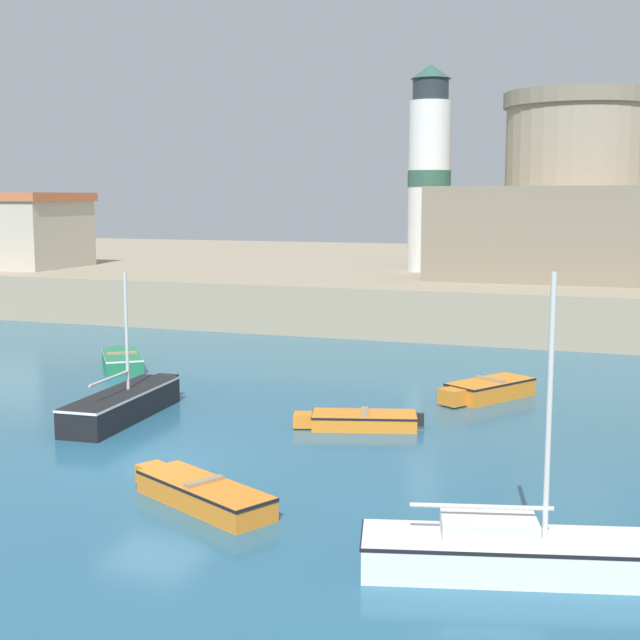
{
  "coord_description": "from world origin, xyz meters",
  "views": [
    {
      "loc": [
        11.16,
        -19.01,
        6.62
      ],
      "look_at": [
        0.06,
        12.46,
        2.0
      ],
      "focal_mm": 50.0,
      "sensor_mm": 36.0,
      "label": 1
    }
  ],
  "objects_px": {
    "harbor_shed_mid_row": "(20,230)",
    "lighthouse": "(429,173)",
    "sailboat_white_7": "(525,551)",
    "sailboat_black_8": "(124,403)",
    "dinghy_orange_1": "(488,389)",
    "fortress": "(575,213)",
    "dinghy_green_5": "(122,360)",
    "dinghy_orange_3": "(201,492)",
    "dinghy_orange_2": "(361,420)"
  },
  "relations": [
    {
      "from": "dinghy_green_5",
      "to": "sailboat_black_8",
      "type": "bearing_deg",
      "value": -57.55
    },
    {
      "from": "harbor_shed_mid_row",
      "to": "lighthouse",
      "type": "bearing_deg",
      "value": 12.45
    },
    {
      "from": "fortress",
      "to": "harbor_shed_mid_row",
      "type": "height_order",
      "value": "fortress"
    },
    {
      "from": "dinghy_orange_1",
      "to": "fortress",
      "type": "distance_m",
      "value": 22.53
    },
    {
      "from": "fortress",
      "to": "sailboat_black_8",
      "type": "bearing_deg",
      "value": -111.61
    },
    {
      "from": "dinghy_green_5",
      "to": "lighthouse",
      "type": "distance_m",
      "value": 23.19
    },
    {
      "from": "dinghy_orange_1",
      "to": "lighthouse",
      "type": "relative_size",
      "value": 0.32
    },
    {
      "from": "fortress",
      "to": "dinghy_orange_3",
      "type": "bearing_deg",
      "value": -99.04
    },
    {
      "from": "dinghy_orange_1",
      "to": "sailboat_black_8",
      "type": "distance_m",
      "value": 11.74
    },
    {
      "from": "dinghy_orange_1",
      "to": "dinghy_orange_3",
      "type": "xyz_separation_m",
      "value": [
        -4.24,
        -12.37,
        -0.04
      ]
    },
    {
      "from": "dinghy_orange_1",
      "to": "dinghy_orange_2",
      "type": "height_order",
      "value": "dinghy_orange_1"
    },
    {
      "from": "sailboat_black_8",
      "to": "fortress",
      "type": "bearing_deg",
      "value": 68.39
    },
    {
      "from": "dinghy_orange_1",
      "to": "lighthouse",
      "type": "bearing_deg",
      "value": 107.74
    },
    {
      "from": "dinghy_orange_1",
      "to": "fortress",
      "type": "relative_size",
      "value": 0.26
    },
    {
      "from": "dinghy_orange_3",
      "to": "sailboat_white_7",
      "type": "bearing_deg",
      "value": -10.73
    },
    {
      "from": "dinghy_orange_1",
      "to": "sailboat_black_8",
      "type": "bearing_deg",
      "value": -147.76
    },
    {
      "from": "sailboat_white_7",
      "to": "fortress",
      "type": "distance_m",
      "value": 35.97
    },
    {
      "from": "dinghy_orange_1",
      "to": "harbor_shed_mid_row",
      "type": "bearing_deg",
      "value": 152.6
    },
    {
      "from": "fortress",
      "to": "dinghy_orange_1",
      "type": "bearing_deg",
      "value": -93.14
    },
    {
      "from": "dinghy_orange_1",
      "to": "dinghy_green_5",
      "type": "distance_m",
      "value": 14.39
    },
    {
      "from": "dinghy_orange_2",
      "to": "harbor_shed_mid_row",
      "type": "distance_m",
      "value": 35.2
    },
    {
      "from": "dinghy_orange_3",
      "to": "sailboat_white_7",
      "type": "height_order",
      "value": "sailboat_white_7"
    },
    {
      "from": "dinghy_orange_3",
      "to": "sailboat_black_8",
      "type": "relative_size",
      "value": 0.69
    },
    {
      "from": "sailboat_black_8",
      "to": "harbor_shed_mid_row",
      "type": "height_order",
      "value": "harbor_shed_mid_row"
    },
    {
      "from": "dinghy_green_5",
      "to": "sailboat_white_7",
      "type": "relative_size",
      "value": 0.59
    },
    {
      "from": "sailboat_white_7",
      "to": "lighthouse",
      "type": "relative_size",
      "value": 0.54
    },
    {
      "from": "dinghy_orange_1",
      "to": "sailboat_black_8",
      "type": "xyz_separation_m",
      "value": [
        -9.93,
        -6.26,
        0.14
      ]
    },
    {
      "from": "fortress",
      "to": "lighthouse",
      "type": "height_order",
      "value": "lighthouse"
    },
    {
      "from": "sailboat_white_7",
      "to": "harbor_shed_mid_row",
      "type": "bearing_deg",
      "value": 138.54
    },
    {
      "from": "dinghy_orange_2",
      "to": "fortress",
      "type": "height_order",
      "value": "fortress"
    },
    {
      "from": "sailboat_black_8",
      "to": "dinghy_orange_3",
      "type": "bearing_deg",
      "value": -47.07
    },
    {
      "from": "sailboat_white_7",
      "to": "harbor_shed_mid_row",
      "type": "height_order",
      "value": "harbor_shed_mid_row"
    },
    {
      "from": "dinghy_orange_3",
      "to": "sailboat_black_8",
      "type": "bearing_deg",
      "value": 132.93
    },
    {
      "from": "dinghy_orange_1",
      "to": "sailboat_white_7",
      "type": "distance_m",
      "value": 13.98
    },
    {
      "from": "dinghy_green_5",
      "to": "harbor_shed_mid_row",
      "type": "xyz_separation_m",
      "value": [
        -16.43,
        15.24,
        4.35
      ]
    },
    {
      "from": "sailboat_white_7",
      "to": "sailboat_black_8",
      "type": "xyz_separation_m",
      "value": [
        -12.71,
        7.44,
        0.03
      ]
    },
    {
      "from": "dinghy_green_5",
      "to": "lighthouse",
      "type": "height_order",
      "value": "lighthouse"
    },
    {
      "from": "dinghy_orange_2",
      "to": "dinghy_green_5",
      "type": "xyz_separation_m",
      "value": [
        -11.5,
        5.73,
        0.06
      ]
    },
    {
      "from": "dinghy_orange_3",
      "to": "dinghy_orange_2",
      "type": "bearing_deg",
      "value": 79.47
    },
    {
      "from": "dinghy_orange_2",
      "to": "dinghy_green_5",
      "type": "height_order",
      "value": "dinghy_green_5"
    },
    {
      "from": "sailboat_white_7",
      "to": "fortress",
      "type": "bearing_deg",
      "value": 92.55
    },
    {
      "from": "lighthouse",
      "to": "sailboat_white_7",
      "type": "bearing_deg",
      "value": -74.68
    },
    {
      "from": "dinghy_green_5",
      "to": "dinghy_orange_2",
      "type": "bearing_deg",
      "value": -26.48
    },
    {
      "from": "dinghy_orange_2",
      "to": "dinghy_orange_3",
      "type": "bearing_deg",
      "value": -100.53
    },
    {
      "from": "sailboat_black_8",
      "to": "dinghy_orange_2",
      "type": "bearing_deg",
      "value": 10.12
    },
    {
      "from": "dinghy_orange_3",
      "to": "lighthouse",
      "type": "relative_size",
      "value": 0.35
    },
    {
      "from": "sailboat_black_8",
      "to": "lighthouse",
      "type": "xyz_separation_m",
      "value": [
        3.13,
        27.53,
        7.52
      ]
    },
    {
      "from": "dinghy_orange_3",
      "to": "dinghy_green_5",
      "type": "relative_size",
      "value": 1.09
    },
    {
      "from": "sailboat_white_7",
      "to": "sailboat_black_8",
      "type": "distance_m",
      "value": 14.73
    },
    {
      "from": "sailboat_white_7",
      "to": "fortress",
      "type": "xyz_separation_m",
      "value": [
        -1.58,
        35.54,
        5.32
      ]
    }
  ]
}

